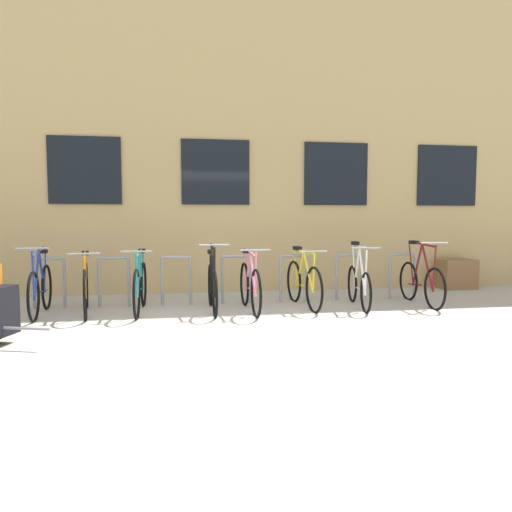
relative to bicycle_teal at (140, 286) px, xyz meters
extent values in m
plane|color=#B2ADA0|center=(1.32, -1.42, -0.40)|extent=(42.00, 42.00, 0.00)
cube|color=tan|center=(1.32, 5.16, 2.94)|extent=(28.00, 6.75, 6.68)
cube|color=black|center=(-1.08, 1.76, 1.92)|extent=(1.30, 0.04, 1.23)
cube|color=black|center=(1.32, 1.76, 1.92)|extent=(1.30, 0.04, 1.23)
cube|color=black|center=(3.72, 1.76, 1.92)|extent=(1.30, 0.04, 1.23)
cube|color=black|center=(6.12, 1.76, 1.92)|extent=(1.30, 0.04, 1.23)
cylinder|color=gray|center=(-1.68, 0.48, 0.00)|extent=(0.05, 0.05, 0.80)
cylinder|color=gray|center=(-1.22, 0.48, 0.00)|extent=(0.05, 0.05, 0.80)
cylinder|color=gray|center=(-1.45, 0.48, 0.40)|extent=(0.47, 0.05, 0.05)
cylinder|color=gray|center=(-0.68, 0.48, 0.00)|extent=(0.05, 0.05, 0.80)
cylinder|color=gray|center=(-0.22, 0.48, 0.00)|extent=(0.05, 0.05, 0.80)
cylinder|color=gray|center=(-0.45, 0.48, 0.40)|extent=(0.47, 0.05, 0.05)
cylinder|color=gray|center=(0.32, 0.48, 0.00)|extent=(0.05, 0.05, 0.80)
cylinder|color=gray|center=(0.78, 0.48, 0.00)|extent=(0.05, 0.05, 0.80)
cylinder|color=gray|center=(0.55, 0.48, 0.40)|extent=(0.47, 0.05, 0.05)
cylinder|color=gray|center=(1.32, 0.48, 0.00)|extent=(0.05, 0.05, 0.80)
cylinder|color=gray|center=(1.78, 0.48, 0.00)|extent=(0.05, 0.05, 0.80)
cylinder|color=gray|center=(1.55, 0.48, 0.40)|extent=(0.47, 0.05, 0.05)
cylinder|color=gray|center=(2.32, 0.48, 0.00)|extent=(0.05, 0.05, 0.80)
cylinder|color=gray|center=(2.78, 0.48, 0.00)|extent=(0.05, 0.05, 0.80)
cylinder|color=gray|center=(2.55, 0.48, 0.40)|extent=(0.47, 0.05, 0.05)
cylinder|color=gray|center=(3.32, 0.48, 0.00)|extent=(0.05, 0.05, 0.80)
cylinder|color=gray|center=(3.78, 0.48, 0.00)|extent=(0.05, 0.05, 0.80)
cylinder|color=gray|center=(3.55, 0.48, 0.40)|extent=(0.47, 0.05, 0.05)
cylinder|color=gray|center=(4.32, 0.48, 0.00)|extent=(0.05, 0.05, 0.80)
cylinder|color=gray|center=(4.78, 0.48, 0.00)|extent=(0.05, 0.05, 0.80)
cylinder|color=gray|center=(4.55, 0.48, 0.40)|extent=(0.47, 0.05, 0.05)
torus|color=black|center=(0.01, 0.53, -0.04)|extent=(0.06, 0.75, 0.74)
torus|color=black|center=(-0.01, -0.54, -0.04)|extent=(0.06, 0.75, 0.74)
cylinder|color=teal|center=(-0.01, -0.24, 0.22)|extent=(0.05, 0.51, 0.66)
cylinder|color=teal|center=(0.00, 0.18, 0.20)|extent=(0.05, 0.39, 0.61)
cylinder|color=teal|center=(0.00, -0.07, 0.52)|extent=(0.06, 0.84, 0.08)
cylinder|color=teal|center=(0.01, 0.27, -0.07)|extent=(0.04, 0.54, 0.08)
cylinder|color=teal|center=(0.01, 0.44, 0.22)|extent=(0.03, 0.20, 0.54)
cylinder|color=teal|center=(-0.01, -0.51, 0.25)|extent=(0.03, 0.08, 0.59)
cube|color=black|center=(0.01, 0.35, 0.52)|extent=(0.11, 0.20, 0.06)
cylinder|color=gray|center=(-0.01, -0.49, 0.57)|extent=(0.44, 0.04, 0.03)
torus|color=black|center=(3.56, 0.35, -0.09)|extent=(0.14, 0.64, 0.64)
torus|color=black|center=(3.41, -0.63, -0.09)|extent=(0.14, 0.64, 0.64)
cylinder|color=silver|center=(3.45, -0.36, 0.21)|extent=(0.11, 0.48, 0.72)
cylinder|color=silver|center=(3.51, 0.02, 0.23)|extent=(0.09, 0.35, 0.75)
cylinder|color=silver|center=(3.48, -0.20, 0.58)|extent=(0.15, 0.76, 0.07)
cylinder|color=silver|center=(3.52, 0.11, -0.12)|extent=(0.10, 0.50, 0.07)
cylinder|color=silver|center=(3.55, 0.26, 0.25)|extent=(0.05, 0.20, 0.69)
cylinder|color=silver|center=(3.42, -0.60, 0.23)|extent=(0.04, 0.08, 0.66)
cube|color=black|center=(3.53, 0.17, 0.63)|extent=(0.13, 0.21, 0.06)
cylinder|color=gray|center=(3.42, -0.58, 0.59)|extent=(0.44, 0.09, 0.03)
torus|color=black|center=(-0.89, 0.54, -0.04)|extent=(0.16, 0.74, 0.75)
torus|color=black|center=(-0.73, -0.51, -0.04)|extent=(0.16, 0.74, 0.75)
cylinder|color=orange|center=(-0.77, -0.22, 0.21)|extent=(0.11, 0.50, 0.63)
cylinder|color=orange|center=(-0.84, 0.19, 0.19)|extent=(0.09, 0.38, 0.58)
cylinder|color=orange|center=(-0.80, -0.05, 0.49)|extent=(0.16, 0.82, 0.08)
cylinder|color=orange|center=(-0.85, 0.28, -0.07)|extent=(0.11, 0.53, 0.08)
cylinder|color=orange|center=(-0.88, 0.45, 0.21)|extent=(0.06, 0.20, 0.52)
cylinder|color=orange|center=(-0.73, -0.48, 0.24)|extent=(0.04, 0.08, 0.56)
cube|color=black|center=(-0.86, 0.36, 0.50)|extent=(0.13, 0.21, 0.06)
cylinder|color=gray|center=(-0.74, -0.46, 0.55)|extent=(0.44, 0.09, 0.03)
torus|color=black|center=(1.67, 0.34, -0.05)|extent=(0.06, 0.73, 0.73)
torus|color=black|center=(1.70, -0.69, -0.05)|extent=(0.06, 0.73, 0.73)
cylinder|color=pink|center=(1.69, -0.40, 0.22)|extent=(0.05, 0.49, 0.68)
cylinder|color=pink|center=(1.68, -0.01, 0.19)|extent=(0.05, 0.36, 0.61)
cylinder|color=pink|center=(1.69, -0.24, 0.52)|extent=(0.06, 0.80, 0.10)
cylinder|color=pink|center=(1.68, 0.08, -0.08)|extent=(0.04, 0.52, 0.08)
cylinder|color=pink|center=(1.67, 0.25, 0.22)|extent=(0.03, 0.20, 0.54)
cylinder|color=pink|center=(1.70, -0.66, 0.25)|extent=(0.03, 0.08, 0.61)
cube|color=black|center=(1.68, 0.16, 0.51)|extent=(0.11, 0.20, 0.06)
cylinder|color=gray|center=(1.70, -0.64, 0.58)|extent=(0.44, 0.04, 0.03)
torus|color=black|center=(-1.49, 0.50, -0.05)|extent=(0.09, 0.73, 0.73)
torus|color=black|center=(-1.42, -0.48, -0.05)|extent=(0.09, 0.73, 0.73)
cylinder|color=#233893|center=(-1.44, -0.21, 0.25)|extent=(0.07, 0.47, 0.72)
cylinder|color=#233893|center=(-1.47, 0.17, 0.20)|extent=(0.06, 0.34, 0.63)
cylinder|color=#233893|center=(-1.45, -0.05, 0.55)|extent=(0.09, 0.76, 0.12)
cylinder|color=#233893|center=(-1.48, 0.26, -0.08)|extent=(0.06, 0.49, 0.08)
cylinder|color=#233893|center=(-1.49, 0.41, 0.23)|extent=(0.04, 0.20, 0.57)
cylinder|color=#233893|center=(-1.43, -0.45, 0.27)|extent=(0.03, 0.08, 0.65)
cube|color=black|center=(-1.48, 0.32, 0.54)|extent=(0.11, 0.21, 0.06)
cylinder|color=gray|center=(-1.43, -0.43, 0.62)|extent=(0.44, 0.06, 0.03)
torus|color=black|center=(2.57, 0.54, -0.05)|extent=(0.09, 0.73, 0.73)
torus|color=black|center=(2.64, -0.48, -0.05)|extent=(0.09, 0.73, 0.73)
cylinder|color=yellow|center=(2.62, -0.20, 0.20)|extent=(0.07, 0.49, 0.63)
cylinder|color=yellow|center=(2.59, 0.19, 0.20)|extent=(0.06, 0.36, 0.63)
cylinder|color=yellow|center=(2.61, -0.04, 0.51)|extent=(0.09, 0.79, 0.04)
cylinder|color=yellow|center=(2.58, 0.28, -0.08)|extent=(0.06, 0.51, 0.08)
cylinder|color=yellow|center=(2.57, 0.45, 0.23)|extent=(0.04, 0.20, 0.57)
cylinder|color=yellow|center=(2.63, -0.46, 0.23)|extent=(0.03, 0.08, 0.56)
cube|color=black|center=(2.58, 0.36, 0.54)|extent=(0.11, 0.21, 0.06)
cylinder|color=gray|center=(2.63, -0.43, 0.54)|extent=(0.44, 0.06, 0.03)
torus|color=black|center=(4.61, 0.37, -0.07)|extent=(0.07, 0.69, 0.69)
torus|color=black|center=(4.58, -0.58, -0.07)|extent=(0.07, 0.69, 0.69)
cylinder|color=maroon|center=(4.59, -0.32, 0.25)|extent=(0.05, 0.46, 0.76)
cylinder|color=maroon|center=(4.60, 0.05, 0.24)|extent=(0.05, 0.33, 0.73)
cylinder|color=maroon|center=(4.59, -0.17, 0.61)|extent=(0.06, 0.73, 0.06)
cylinder|color=maroon|center=(4.60, 0.14, -0.09)|extent=(0.04, 0.48, 0.07)
cylinder|color=maroon|center=(4.61, 0.28, 0.27)|extent=(0.03, 0.20, 0.68)
cylinder|color=maroon|center=(4.58, -0.56, 0.28)|extent=(0.03, 0.08, 0.70)
cube|color=black|center=(4.60, 0.19, 0.63)|extent=(0.11, 0.20, 0.06)
cylinder|color=gray|center=(4.58, -0.53, 0.66)|extent=(0.44, 0.04, 0.03)
torus|color=black|center=(1.11, 0.40, -0.06)|extent=(0.04, 0.71, 0.71)
torus|color=black|center=(1.10, -0.58, -0.06)|extent=(0.04, 0.71, 0.71)
cylinder|color=black|center=(1.11, -0.31, 0.26)|extent=(0.04, 0.47, 0.76)
cylinder|color=black|center=(1.11, 0.06, 0.18)|extent=(0.04, 0.34, 0.61)
cylinder|color=black|center=(1.11, -0.16, 0.55)|extent=(0.04, 0.76, 0.19)
cylinder|color=black|center=(1.11, 0.15, -0.09)|extent=(0.02, 0.49, 0.07)
cylinder|color=black|center=(1.11, 0.31, 0.21)|extent=(0.02, 0.20, 0.55)
cylinder|color=black|center=(1.10, -0.56, 0.28)|extent=(0.03, 0.08, 0.69)
cube|color=black|center=(1.11, 0.22, 0.51)|extent=(0.10, 0.20, 0.06)
cylinder|color=gray|center=(1.11, -0.53, 0.66)|extent=(0.44, 0.03, 0.03)
cylinder|color=gray|center=(-1.08, -1.98, -0.17)|extent=(0.53, 0.19, 0.03)
cube|color=olive|center=(6.21, 1.43, -0.10)|extent=(0.70, 0.44, 0.60)
camera|label=1|loc=(0.57, -7.58, 1.06)|focal=33.92mm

